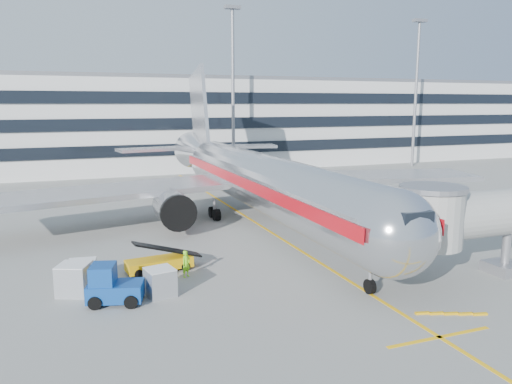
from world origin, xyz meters
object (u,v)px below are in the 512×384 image
object	(u,v)px
main_jet	(253,178)
belt_loader	(159,262)
cargo_container_left	(160,282)
cargo_container_right	(82,274)
baggage_tug	(112,286)
cargo_container_front	(74,279)
ramp_worker	(186,264)

from	to	relation	value
main_jet	belt_loader	world-z (taller)	main_jet
cargo_container_left	cargo_container_right	distance (m)	5.14
baggage_tug	cargo_container_right	xyz separation A→B (m)	(-1.48, 3.10, -0.13)
baggage_tug	cargo_container_front	size ratio (longest dim) A/B	1.49
belt_loader	cargo_container_right	distance (m)	5.14
cargo_container_left	ramp_worker	size ratio (longest dim) A/B	1.03
baggage_tug	ramp_worker	distance (m)	5.63
main_jet	cargo_container_right	world-z (taller)	main_jet
belt_loader	cargo_container_front	xyz separation A→B (m)	(-5.40, -2.32, 0.30)
cargo_container_left	cargo_container_front	world-z (taller)	cargo_container_front
belt_loader	baggage_tug	world-z (taller)	baggage_tug
main_jet	baggage_tug	bearing A→B (deg)	-132.44
main_jet	baggage_tug	distance (m)	21.61
cargo_container_front	ramp_worker	bearing A→B (deg)	4.62
cargo_container_right	baggage_tug	bearing A→B (deg)	-64.56
baggage_tug	cargo_container_front	distance (m)	2.95
cargo_container_left	cargo_container_front	bearing A→B (deg)	156.60
cargo_container_right	cargo_container_front	xyz separation A→B (m)	(-0.47, -0.88, 0.06)
belt_loader	ramp_worker	world-z (taller)	belt_loader
belt_loader	cargo_container_left	distance (m)	4.41
main_jet	baggage_tug	xyz separation A→B (m)	(-14.42, -15.77, -3.25)
belt_loader	cargo_container_right	xyz separation A→B (m)	(-4.93, -1.43, 0.24)
belt_loader	cargo_container_left	xyz separation A→B (m)	(-0.70, -4.35, 0.21)
cargo_container_left	ramp_worker	distance (m)	3.36
cargo_container_right	ramp_worker	size ratio (longest dim) A/B	1.03
ramp_worker	main_jet	bearing A→B (deg)	22.40
belt_loader	cargo_container_left	size ratio (longest dim) A/B	2.57
cargo_container_front	belt_loader	bearing A→B (deg)	23.23
cargo_container_front	ramp_worker	xyz separation A→B (m)	(6.85, 0.55, -0.04)
cargo_container_left	ramp_worker	xyz separation A→B (m)	(2.14, 2.59, 0.05)
main_jet	ramp_worker	distance (m)	16.45
cargo_container_front	main_jet	bearing A→B (deg)	39.62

